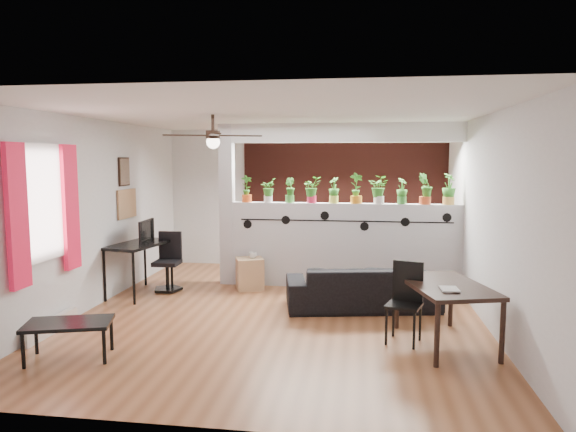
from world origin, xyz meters
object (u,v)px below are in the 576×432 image
Objects in this scene: cube_shelf at (250,274)px; office_chair at (168,265)px; potted_plant_0 at (247,188)px; potted_plant_2 at (290,189)px; ceiling_fan at (213,138)px; sofa at (362,288)px; potted_plant_6 at (379,189)px; folding_chair at (406,295)px; potted_plant_1 at (268,189)px; potted_plant_7 at (402,190)px; potted_plant_5 at (356,187)px; cup at (253,255)px; computer_desk at (139,248)px; potted_plant_4 at (334,189)px; coffee_table at (69,326)px; potted_plant_9 at (449,188)px; dining_table at (446,290)px; potted_plant_3 at (312,189)px; potted_plant_8 at (425,188)px.

cube_shelf is 0.55× the size of office_chair.
potted_plant_2 is at bearing -0.00° from potted_plant_0.
ceiling_fan reaches higher than sofa.
potted_plant_6 is 0.49× the size of folding_chair.
potted_plant_7 is at bearing -0.00° from potted_plant_1.
potted_plant_5 is (1.76, 0.00, 0.02)m from potted_plant_0.
potted_plant_1 is 2.11m from potted_plant_7.
ceiling_fan is 1.33× the size of office_chair.
potted_plant_2 is at bearing 180.00° from potted_plant_7.
potted_plant_6 is 2.23m from cup.
ceiling_fan is at bearing 9.14° from sofa.
potted_plant_5 is at bearing 12.05° from cup.
computer_desk is at bearing -14.83° from sofa.
potted_plant_6 is 1.10× the size of potted_plant_7.
potted_plant_1 is 0.96× the size of potted_plant_4.
office_chair reaches higher than coffee_table.
potted_plant_9 is 0.53× the size of office_chair.
potted_plant_0 is at bearing 180.00° from potted_plant_5.
potted_plant_1 is 0.82× the size of potted_plant_9.
dining_table is (2.07, -2.40, -0.95)m from potted_plant_2.
potted_plant_3 is at bearing -0.00° from potted_plant_1.
coffee_table is (-3.57, -3.38, -1.21)m from potted_plant_7.
coffee_table is at bearing -136.60° from potted_plant_7.
potted_plant_8 is 2.61m from folding_chair.
potted_plant_1 is at bearing 130.52° from folding_chair.
potted_plant_0 is 1.05m from potted_plant_3.
potted_plant_2 is at bearing -54.60° from sofa.
cube_shelf is (-2.35, -0.34, -1.32)m from potted_plant_7.
potted_plant_0 is 1.74m from office_chair.
potted_plant_3 is 0.21× the size of sofa.
office_chair is at bearing 170.80° from cube_shelf.
potted_plant_2 reaches higher than coffee_table.
potted_plant_0 is at bearing 180.00° from potted_plant_2.
dining_table is 1.57× the size of folding_chair.
potted_plant_3 is 0.85× the size of cube_shelf.
dining_table is 4.01m from coffee_table.
potted_plant_1 is 0.35m from potted_plant_2.
ceiling_fan is 0.84× the size of dining_table.
sofa is at bearing -24.82° from cup.
office_chair is at bearing -169.50° from potted_plant_6.
potted_plant_0 is 3.51× the size of cup.
coffee_table is at bearing -126.71° from potted_plant_4.
potted_plant_0 is at bearing 28.03° from office_chair.
computer_desk is (-1.82, -0.87, -0.85)m from potted_plant_1.
office_chair is 3.89m from folding_chair.
sofa is (-0.24, -1.13, -1.30)m from potted_plant_6.
cup is 0.13× the size of coffee_table.
dining_table is (4.24, -1.53, -0.10)m from computer_desk.
potted_plant_4 is at bearing -180.00° from potted_plant_9.
ceiling_fan reaches higher than potted_plant_8.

